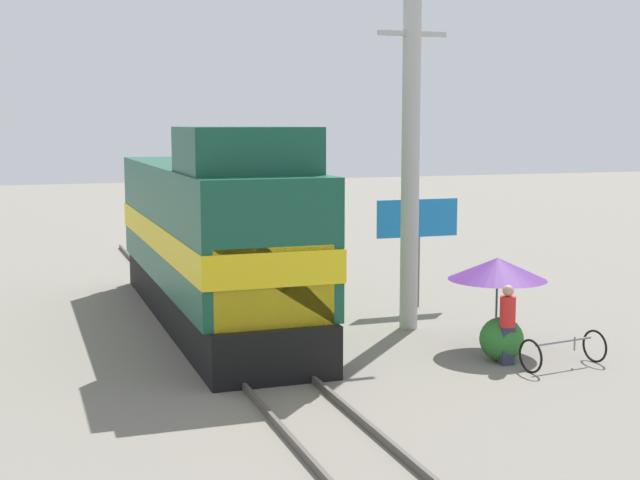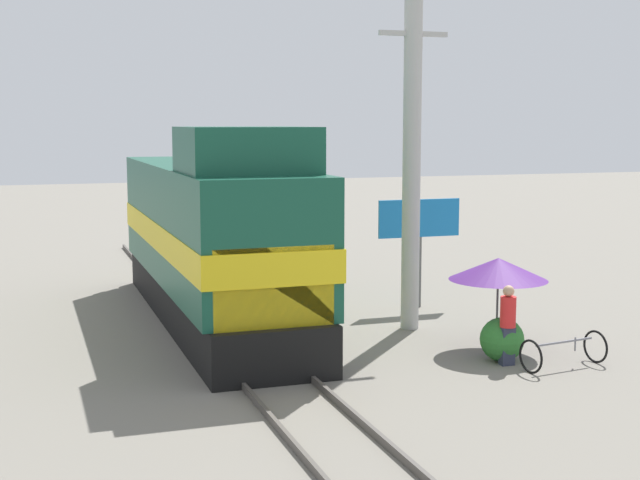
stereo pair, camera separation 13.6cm
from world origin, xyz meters
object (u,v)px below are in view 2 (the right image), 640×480
utility_pole (412,162)px  vendor_umbrella (498,269)px  bicycle (564,351)px  locomotive (215,240)px  billboard_sign (419,225)px  person_bystander (508,322)px

utility_pole → vendor_umbrella: size_ratio=3.69×
vendor_umbrella → bicycle: (0.55, -1.88, -1.51)m
locomotive → billboard_sign: size_ratio=4.10×
utility_pole → billboard_sign: utility_pole is taller
utility_pole → locomotive: bearing=155.1°
vendor_umbrella → bicycle: size_ratio=1.17×
utility_pole → billboard_sign: bearing=60.5°
billboard_sign → person_bystander: billboard_sign is taller
billboard_sign → bicycle: (0.25, -6.81, -1.98)m
locomotive → bicycle: size_ratio=6.46×
utility_pole → person_bystander: utility_pole is taller
billboard_sign → person_bystander: size_ratio=1.75×
billboard_sign → bicycle: bearing=-87.9°
utility_pole → bicycle: 6.09m
utility_pole → bicycle: (1.58, -4.44, -3.86)m
utility_pole → person_bystander: bearing=-81.7°
locomotive → person_bystander: (5.12, -5.96, -1.26)m
locomotive → utility_pole: utility_pole is taller
person_bystander → billboard_sign: bearing=82.9°
vendor_umbrella → billboard_sign: size_ratio=0.74×
vendor_umbrella → person_bystander: bearing=-110.4°
vendor_umbrella → person_bystander: 1.65m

